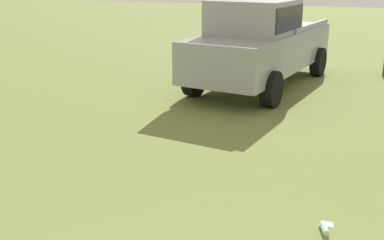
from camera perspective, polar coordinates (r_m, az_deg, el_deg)
pickup_truck at (r=11.50m, az=8.26°, el=9.42°), size 5.58×2.65×2.09m
litter_bottle_midfield_a at (r=5.40m, az=15.74°, el=-12.52°), size 0.23×0.13×0.07m
litter_wrapper_near_hydrant at (r=5.56m, az=16.32°, el=-12.04°), size 0.14×0.11×0.01m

